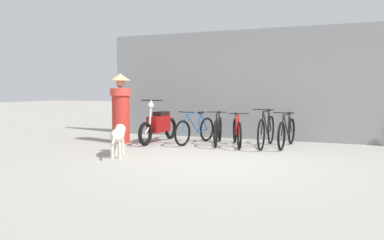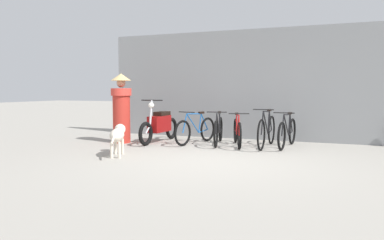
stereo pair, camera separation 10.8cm
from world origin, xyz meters
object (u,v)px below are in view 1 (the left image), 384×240
(bicycle_1, at_px, (218,130))
(bicycle_3, at_px, (266,131))
(person_in_robes, at_px, (121,107))
(bicycle_4, at_px, (287,132))
(motorcycle, at_px, (159,125))
(bicycle_0, at_px, (195,130))
(bicycle_2, at_px, (237,132))
(stray_dog, at_px, (118,135))

(bicycle_1, height_order, bicycle_3, bicycle_3)
(bicycle_1, xyz_separation_m, person_in_robes, (-2.32, -0.61, 0.56))
(bicycle_1, xyz_separation_m, bicycle_4, (1.60, 0.14, 0.00))
(bicycle_1, relative_size, motorcycle, 0.89)
(bicycle_0, height_order, bicycle_2, bicycle_0)
(bicycle_3, distance_m, motorcycle, 2.66)
(bicycle_1, bearing_deg, bicycle_3, 77.48)
(bicycle_2, distance_m, bicycle_3, 0.68)
(motorcycle, relative_size, stray_dog, 1.64)
(bicycle_3, bearing_deg, bicycle_4, 111.28)
(bicycle_3, distance_m, person_in_robes, 3.58)
(bicycle_4, height_order, stray_dog, bicycle_4)
(bicycle_0, xyz_separation_m, motorcycle, (-0.94, -0.11, 0.10))
(bicycle_3, relative_size, motorcycle, 0.94)
(bicycle_3, bearing_deg, stray_dog, -47.89)
(bicycle_1, bearing_deg, bicycle_4, 83.31)
(bicycle_3, xyz_separation_m, stray_dog, (-2.57, -2.19, 0.04))
(bicycle_0, xyz_separation_m, person_in_robes, (-1.77, -0.53, 0.57))
(motorcycle, bearing_deg, bicycle_2, 95.34)
(bicycle_1, xyz_separation_m, bicycle_2, (0.49, -0.09, -0.01))
(bicycle_2, bearing_deg, bicycle_4, 81.67)
(bicycle_3, relative_size, bicycle_4, 1.06)
(bicycle_2, height_order, person_in_robes, person_in_robes)
(bicycle_4, relative_size, stray_dog, 1.45)
(bicycle_4, height_order, person_in_robes, person_in_robes)
(bicycle_1, bearing_deg, bicycle_2, 68.14)
(bicycle_4, bearing_deg, bicycle_3, -65.03)
(bicycle_1, distance_m, stray_dog, 2.62)
(bicycle_1, xyz_separation_m, motorcycle, (-1.49, -0.19, 0.09))
(bicycle_2, xyz_separation_m, motorcycle, (-1.98, -0.10, 0.10))
(bicycle_1, distance_m, bicycle_2, 0.50)
(bicycle_4, relative_size, motorcycle, 0.89)
(bicycle_2, relative_size, person_in_robes, 0.90)
(bicycle_1, height_order, stray_dog, bicycle_1)
(person_in_robes, bearing_deg, stray_dog, 131.75)
(bicycle_4, xyz_separation_m, motorcycle, (-3.09, -0.33, 0.09))
(bicycle_0, relative_size, bicycle_3, 0.90)
(bicycle_3, distance_m, stray_dog, 3.38)
(stray_dog, bearing_deg, person_in_robes, 5.41)
(bicycle_0, height_order, person_in_robes, person_in_robes)
(bicycle_0, xyz_separation_m, bicycle_1, (0.55, 0.08, 0.01))
(bicycle_0, height_order, stray_dog, bicycle_0)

